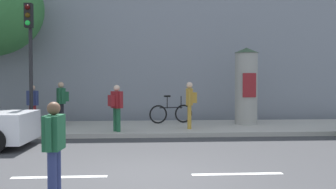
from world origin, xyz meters
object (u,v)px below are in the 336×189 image
object	(u,v)px
pedestrian_in_light_jacket	(54,142)
pedestrian_in_dark_shirt	(190,101)
bicycle_leaning	(171,113)
pedestrian_with_backpack	(33,102)
poster_column	(246,86)
pedestrian_with_bag	(62,100)
traffic_light	(30,46)
pedestrian_tallest	(116,104)

from	to	relation	value
pedestrian_in_light_jacket	pedestrian_in_dark_shirt	world-z (taller)	pedestrian_in_dark_shirt
bicycle_leaning	pedestrian_in_dark_shirt	bearing A→B (deg)	-74.12
pedestrian_with_backpack	bicycle_leaning	world-z (taller)	pedestrian_with_backpack
poster_column	pedestrian_with_bag	size ratio (longest dim) A/B	1.80
traffic_light	poster_column	size ratio (longest dim) A/B	1.40
pedestrian_in_light_jacket	pedestrian_with_bag	world-z (taller)	pedestrian_with_bag
bicycle_leaning	pedestrian_with_backpack	bearing A→B (deg)	-174.02
pedestrian_in_light_jacket	bicycle_leaning	size ratio (longest dim) A/B	0.87
poster_column	pedestrian_in_dark_shirt	distance (m)	2.69
pedestrian_tallest	pedestrian_in_dark_shirt	bearing A→B (deg)	13.52
pedestrian_with_bag	pedestrian_in_dark_shirt	xyz separation A→B (m)	(4.63, -1.28, -0.01)
pedestrian_with_backpack	pedestrian_with_bag	bearing A→B (deg)	-0.32
traffic_light	pedestrian_tallest	size ratio (longest dim) A/B	2.66
pedestrian_with_bag	pedestrian_tallest	size ratio (longest dim) A/B	1.06
traffic_light	poster_column	bearing A→B (deg)	15.76
traffic_light	pedestrian_with_backpack	size ratio (longest dim) A/B	2.71
pedestrian_tallest	bicycle_leaning	distance (m)	3.19
traffic_light	pedestrian_in_dark_shirt	size ratio (longest dim) A/B	2.51
pedestrian_in_light_jacket	pedestrian_with_backpack	bearing A→B (deg)	106.56
pedestrian_with_bag	traffic_light	bearing A→B (deg)	-104.75
pedestrian_in_dark_shirt	bicycle_leaning	bearing A→B (deg)	105.88
pedestrian_in_dark_shirt	bicycle_leaning	world-z (taller)	pedestrian_in_dark_shirt
pedestrian_in_dark_shirt	pedestrian_with_bag	bearing A→B (deg)	164.52
poster_column	pedestrian_in_dark_shirt	xyz separation A→B (m)	(-2.32, -1.26, -0.52)
traffic_light	pedestrian_with_bag	xyz separation A→B (m)	(0.57, 2.15, -1.79)
traffic_light	pedestrian_with_backpack	distance (m)	2.91
pedestrian_in_light_jacket	pedestrian_in_dark_shirt	distance (m)	8.09
pedestrian_with_backpack	pedestrian_tallest	world-z (taller)	pedestrian_tallest
pedestrian_in_dark_shirt	bicycle_leaning	xyz separation A→B (m)	(-0.52, 1.83, -0.57)
pedestrian_in_light_jacket	pedestrian_with_bag	bearing A→B (deg)	100.02
bicycle_leaning	traffic_light	bearing A→B (deg)	-150.05
pedestrian_tallest	bicycle_leaning	world-z (taller)	pedestrian_tallest
traffic_light	pedestrian_in_light_jacket	size ratio (longest dim) A/B	2.70
pedestrian_in_dark_shirt	poster_column	bearing A→B (deg)	28.43
poster_column	pedestrian_in_light_jacket	distance (m)	10.30
pedestrian_with_bag	pedestrian_with_backpack	bearing A→B (deg)	179.68
pedestrian_tallest	bicycle_leaning	xyz separation A→B (m)	(2.00, 2.44, -0.51)
pedestrian_in_light_jacket	pedestrian_tallest	size ratio (longest dim) A/B	0.99
pedestrian_with_bag	poster_column	bearing A→B (deg)	-0.21
pedestrian_in_light_jacket	bicycle_leaning	bearing A→B (deg)	74.61
pedestrian_tallest	pedestrian_with_backpack	bearing A→B (deg)	149.17
pedestrian_with_bag	pedestrian_tallest	distance (m)	2.83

